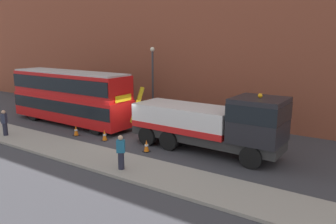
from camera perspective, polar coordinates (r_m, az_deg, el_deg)
ground_plane at (r=21.97m, az=-6.47°, el=-4.39°), size 120.00×120.00×0.00m
near_kerb at (r=19.10m, az=-14.66°, el=-7.06°), size 60.00×2.80×0.15m
building_facade at (r=27.06m, az=3.41°, el=16.04°), size 60.00×1.50×16.00m
recovery_tow_truck at (r=18.69m, az=7.60°, el=-1.79°), size 10.17×2.82×3.67m
double_decker_bus at (r=26.06m, az=-16.78°, el=2.82°), size 11.09×2.77×4.06m
pedestrian_onlooker at (r=24.06m, az=-26.65°, el=-1.75°), size 0.44×0.48×1.71m
pedestrian_bystander at (r=16.07m, az=-8.23°, el=-7.04°), size 0.48×0.44×1.71m
traffic_cone_near_bus at (r=22.95m, az=-15.77°, el=-3.18°), size 0.36×0.36×0.72m
traffic_cone_midway at (r=21.39m, az=-11.02°, el=-4.05°), size 0.36×0.36×0.72m
traffic_cone_near_truck at (r=18.97m, az=-3.79°, el=-5.96°), size 0.36×0.36×0.72m
street_lamp at (r=26.34m, az=-2.69°, el=6.14°), size 0.36×0.36×5.83m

